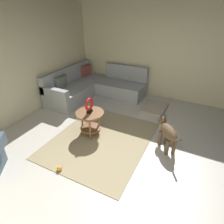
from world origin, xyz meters
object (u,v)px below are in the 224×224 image
Objects in this scene: dog_bed_mat at (154,108)px; dog_toy_ball at (59,169)px; torus_sculpture at (89,105)px; dog at (167,132)px; sectional_couch at (94,87)px; side_table at (90,117)px.

dog_toy_ball is at bearing 164.06° from dog_bed_mat.
torus_sculpture is 1.63m from dog.
dog_bed_mat is (1.74, -0.94, -0.67)m from torus_sculpture.
sectional_couch reaches higher than torus_sculpture.
dog is at bearing -119.57° from sectional_couch.
dog_toy_ball is (-1.17, -0.10, -0.37)m from side_table.
side_table is at bearing 151.72° from dog_bed_mat.
dog_toy_ball is (-2.91, 0.83, -0.00)m from dog_bed_mat.
sectional_couch is 1.96m from dog_bed_mat.
dog_bed_mat is at bearing -28.28° from torus_sculpture.
sectional_couch is 3.13m from dog_toy_ball.
dog is (-1.46, -0.64, 0.33)m from dog_bed_mat.
dog_bed_mat is at bearing -28.28° from side_table.
sectional_couch is at bearing 89.84° from dog_bed_mat.
torus_sculpture reaches higher than side_table.
dog_toy_ball is at bearing -174.89° from side_table.
sectional_couch is 2.02m from side_table.
side_table is at bearing -150.07° from sectional_couch.
sectional_couch is 2.06m from torus_sculpture.
sectional_couch is at bearing 29.93° from torus_sculpture.
dog is 7.68× the size of dog_toy_ball.
dog_bed_mat is (1.74, -0.94, -0.37)m from side_table.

